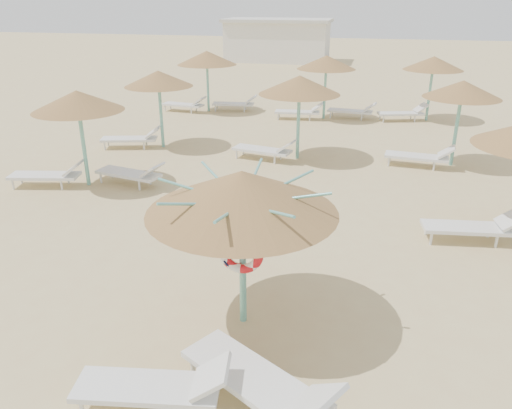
# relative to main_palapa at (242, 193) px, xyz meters

# --- Properties ---
(ground) EXTENTS (120.00, 120.00, 0.00)m
(ground) POSITION_rel_main_palapa_xyz_m (-0.16, -0.32, -2.26)
(ground) COLOR tan
(ground) RESTS_ON ground
(main_palapa) EXTENTS (2.91, 2.91, 2.61)m
(main_palapa) POSITION_rel_main_palapa_xyz_m (0.00, 0.00, 0.00)
(main_palapa) COLOR #68B4A9
(main_palapa) RESTS_ON ground
(lounger_main_a) EXTENTS (2.07, 0.91, 0.73)m
(lounger_main_a) POSITION_rel_main_palapa_xyz_m (-0.59, -2.08, -1.91)
(lounger_main_a) COLOR silver
(lounger_main_a) RESTS_ON ground
(lounger_main_b) EXTENTS (2.33, 1.76, 0.84)m
(lounger_main_b) POSITION_rel_main_palapa_xyz_m (0.72, -1.77, -1.86)
(lounger_main_b) COLOR silver
(lounger_main_b) RESTS_ON ground
(palapa_field) EXTENTS (19.43, 13.85, 2.71)m
(palapa_field) POSITION_rel_main_palapa_xyz_m (0.91, 9.60, 0.02)
(palapa_field) COLOR #68B4A9
(palapa_field) RESTS_ON ground
(service_hut) EXTENTS (8.40, 4.40, 3.25)m
(service_hut) POSITION_rel_main_palapa_xyz_m (-6.16, 34.68, -0.62)
(service_hut) COLOR silver
(service_hut) RESTS_ON ground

